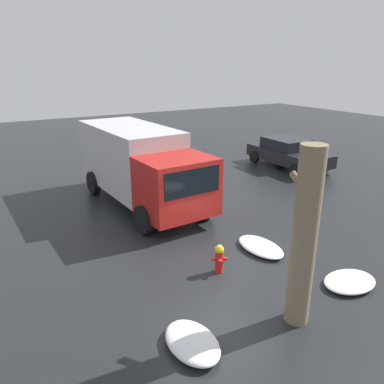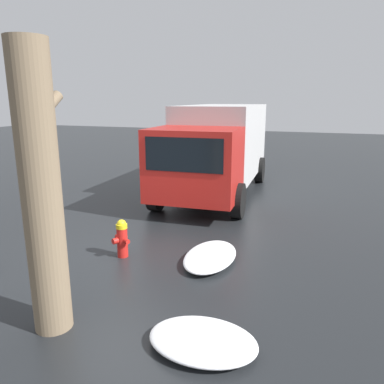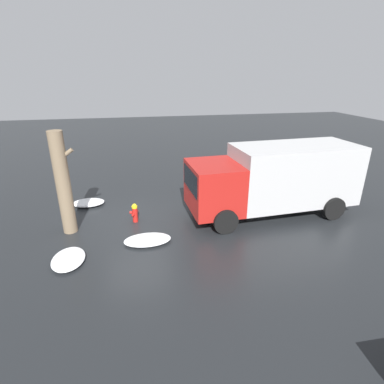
# 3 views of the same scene
# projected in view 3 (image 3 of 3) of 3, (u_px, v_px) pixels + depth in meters

# --- Properties ---
(ground_plane) EXTENTS (60.00, 60.00, 0.00)m
(ground_plane) POSITION_uv_depth(u_px,v_px,m) (136.00, 221.00, 11.54)
(ground_plane) COLOR black
(fire_hydrant) EXTENTS (0.34, 0.40, 0.74)m
(fire_hydrant) POSITION_uv_depth(u_px,v_px,m) (135.00, 212.00, 11.40)
(fire_hydrant) COLOR red
(fire_hydrant) RESTS_ON ground_plane
(tree_trunk) EXTENTS (0.74, 0.48, 3.62)m
(tree_trunk) POSITION_uv_depth(u_px,v_px,m) (63.00, 184.00, 10.17)
(tree_trunk) COLOR #7F6B51
(tree_trunk) RESTS_ON ground_plane
(delivery_truck) EXTENTS (6.76, 2.77, 2.75)m
(delivery_truck) POSITION_uv_depth(u_px,v_px,m) (276.00, 177.00, 11.75)
(delivery_truck) COLOR red
(delivery_truck) RESTS_ON ground_plane
(snow_pile_by_hydrant) EXTENTS (1.58, 0.90, 0.20)m
(snow_pile_by_hydrant) POSITION_uv_depth(u_px,v_px,m) (148.00, 240.00, 10.07)
(snow_pile_by_hydrant) COLOR white
(snow_pile_by_hydrant) RESTS_ON ground_plane
(snow_pile_curbside) EXTENTS (0.97, 1.36, 0.19)m
(snow_pile_curbside) POSITION_uv_depth(u_px,v_px,m) (68.00, 259.00, 9.03)
(snow_pile_curbside) COLOR white
(snow_pile_curbside) RESTS_ON ground_plane
(snow_pile_by_tree) EXTENTS (1.33, 0.87, 0.26)m
(snow_pile_by_tree) POSITION_uv_depth(u_px,v_px,m) (89.00, 203.00, 12.89)
(snow_pile_by_tree) COLOR white
(snow_pile_by_tree) RESTS_ON ground_plane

